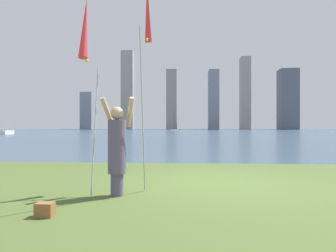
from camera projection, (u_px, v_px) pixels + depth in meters
name	position (u px, v px, depth m)	size (l,w,h in m)	color
ground	(191.00, 133.00, 57.74)	(120.00, 138.00, 0.12)	#475B28
person	(117.00, 147.00, 5.59)	(0.68, 0.51, 1.87)	#594C72
kite_flag_left	(85.00, 32.00, 5.20)	(0.16, 0.95, 3.62)	#B2B2B7
kite_flag_right	(147.00, 17.00, 6.38)	(0.16, 1.31, 4.40)	#B2B2B7
bag	(45.00, 210.00, 4.29)	(0.25, 0.17, 0.20)	brown
sailboat_2	(174.00, 131.00, 50.50)	(1.53, 1.76, 4.23)	white
sailboat_4	(7.00, 132.00, 44.19)	(1.09, 1.98, 5.12)	white
skyline_tower_0	(88.00, 111.00, 104.39)	(4.09, 5.46, 12.92)	gray
skyline_tower_1	(128.00, 90.00, 102.98)	(4.12, 4.02, 27.10)	gray
skyline_tower_2	(172.00, 100.00, 99.93)	(3.45, 6.56, 19.87)	gray
skyline_tower_3	(213.00, 100.00, 102.48)	(3.37, 6.97, 20.27)	gray
skyline_tower_4	(245.00, 94.00, 100.55)	(3.12, 4.74, 24.44)	gray
skyline_tower_5	(288.00, 100.00, 97.55)	(5.70, 5.66, 19.82)	#565B66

